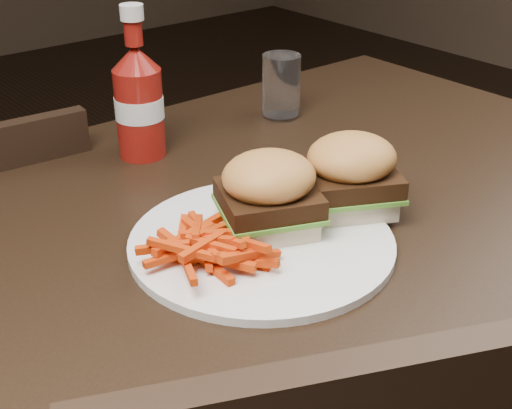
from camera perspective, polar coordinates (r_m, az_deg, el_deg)
dining_table at (r=0.91m, az=1.12°, el=-1.58°), size 1.20×0.80×0.04m
plate at (r=0.82m, az=0.44°, el=-3.04°), size 0.31×0.31×0.01m
sandwich_half_a at (r=0.83m, az=1.01°, el=-1.29°), size 0.12×0.12×0.02m
sandwich_half_b at (r=0.88m, az=7.45°, el=0.41°), size 0.13×0.13×0.02m
fries_pile at (r=0.77m, az=-3.74°, el=-2.86°), size 0.14×0.14×0.05m
ketchup_bottle at (r=1.04m, az=-9.26°, el=7.00°), size 0.08×0.08×0.14m
tumbler at (r=1.18m, az=2.03°, el=9.57°), size 0.08×0.08×0.10m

